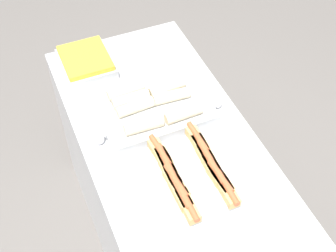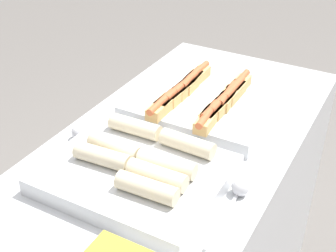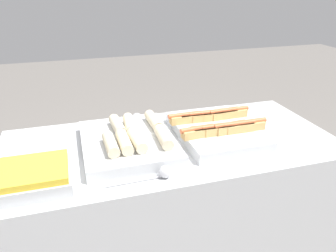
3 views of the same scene
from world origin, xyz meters
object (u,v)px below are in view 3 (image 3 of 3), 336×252
tray_side_front (33,177)px  tray_wraps (129,141)px  tray_hotdogs (216,128)px  serving_spoon_near (160,174)px  serving_spoon_far (133,119)px

tray_side_front → tray_wraps: bearing=25.6°
tray_wraps → tray_side_front: 0.41m
tray_hotdogs → serving_spoon_near: (-0.34, -0.26, -0.02)m
tray_wraps → tray_side_front: (-0.37, -0.18, 0.00)m
tray_side_front → tray_hotdogs: bearing=13.2°
tray_side_front → serving_spoon_near: tray_side_front is taller
tray_side_front → serving_spoon_far: (0.44, 0.44, -0.02)m
tray_wraps → serving_spoon_near: size_ratio=1.88×
tray_hotdogs → tray_wraps: (-0.40, -0.00, -0.00)m
tray_side_front → serving_spoon_far: 0.62m
tray_hotdogs → serving_spoon_far: size_ratio=1.77×
tray_wraps → serving_spoon_near: bearing=-76.5°
tray_hotdogs → serving_spoon_near: size_ratio=1.84×
serving_spoon_far → serving_spoon_near: bearing=-90.4°
tray_wraps → serving_spoon_far: tray_wraps is taller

